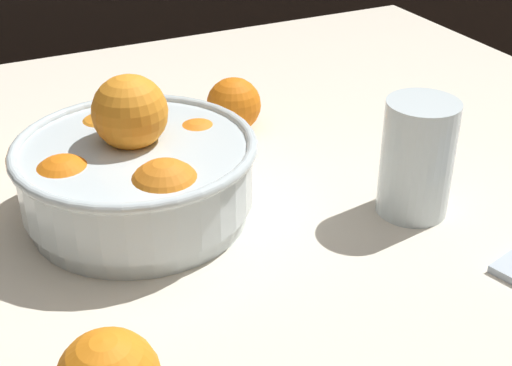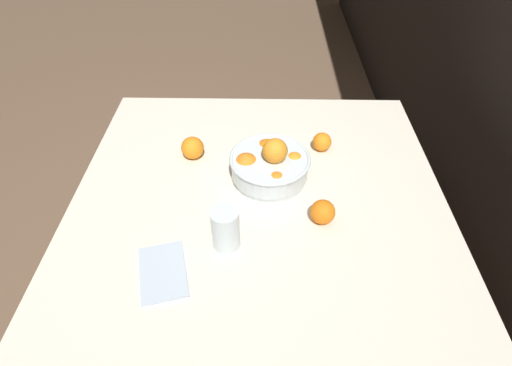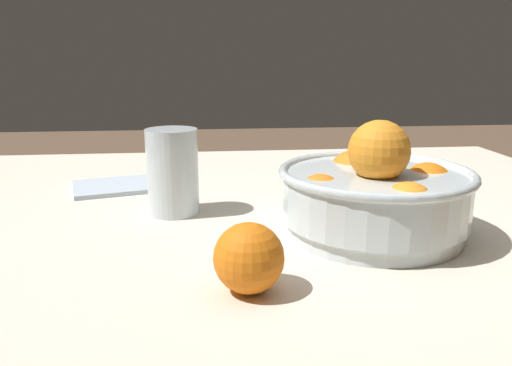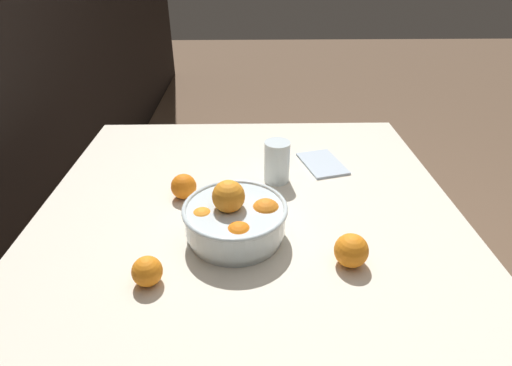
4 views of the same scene
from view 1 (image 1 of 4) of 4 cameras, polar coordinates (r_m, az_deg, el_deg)
The scene contains 4 objects.
dining_table at distance 0.86m, azimuth -0.49°, elevation -5.42°, with size 1.26×1.20×0.73m.
fruit_bowl at distance 0.79m, azimuth -9.56°, elevation 0.90°, with size 0.26×0.26×0.16m.
juice_glass at distance 0.80m, azimuth 12.71°, elevation 1.52°, with size 0.08×0.08×0.13m.
orange_loose_near_bowl at distance 0.98m, azimuth -1.79°, elevation 6.28°, with size 0.08×0.08×0.08m, color orange.
Camera 1 is at (-0.30, -0.63, 1.17)m, focal length 50.00 mm.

